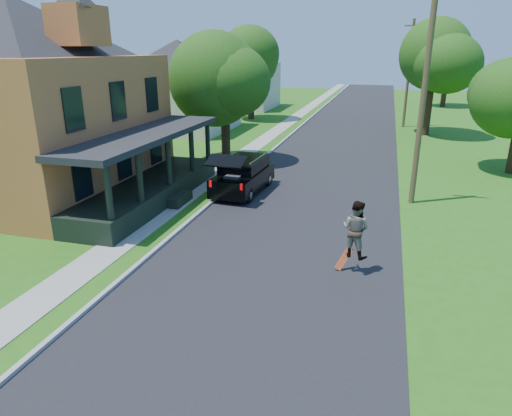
# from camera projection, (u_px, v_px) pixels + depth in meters

# --- Properties ---
(ground) EXTENTS (140.00, 140.00, 0.00)m
(ground) POSITION_uv_depth(u_px,v_px,m) (262.00, 283.00, 13.38)
(ground) COLOR #256313
(ground) RESTS_ON ground
(street) EXTENTS (8.00, 120.00, 0.02)m
(street) POSITION_uv_depth(u_px,v_px,m) (337.00, 148.00, 31.55)
(street) COLOR black
(street) RESTS_ON ground
(curb) EXTENTS (0.15, 120.00, 0.12)m
(curb) POSITION_uv_depth(u_px,v_px,m) (280.00, 145.00, 32.58)
(curb) COLOR #999994
(curb) RESTS_ON ground
(sidewalk) EXTENTS (1.30, 120.00, 0.03)m
(sidewalk) POSITION_uv_depth(u_px,v_px,m) (259.00, 144.00, 32.98)
(sidewalk) COLOR gray
(sidewalk) RESTS_ON ground
(front_walk) EXTENTS (6.50, 1.20, 0.03)m
(front_walk) POSITION_uv_depth(u_px,v_px,m) (99.00, 196.00, 21.26)
(front_walk) COLOR gray
(front_walk) RESTS_ON ground
(main_house) EXTENTS (15.56, 15.56, 10.10)m
(main_house) POSITION_uv_depth(u_px,v_px,m) (22.00, 86.00, 20.47)
(main_house) COLOR #BB6136
(main_house) RESTS_ON ground
(neighbor_house_mid) EXTENTS (12.78, 12.78, 8.30)m
(neighbor_house_mid) POSITION_uv_depth(u_px,v_px,m) (179.00, 79.00, 37.25)
(neighbor_house_mid) COLOR beige
(neighbor_house_mid) RESTS_ON ground
(neighbor_house_far) EXTENTS (12.78, 12.78, 8.30)m
(neighbor_house_far) POSITION_uv_depth(u_px,v_px,m) (239.00, 70.00, 51.78)
(neighbor_house_far) COLOR beige
(neighbor_house_far) RESTS_ON ground
(black_suv) EXTENTS (2.05, 4.78, 2.19)m
(black_suv) POSITION_uv_depth(u_px,v_px,m) (243.00, 175.00, 21.60)
(black_suv) COLOR black
(black_suv) RESTS_ON ground
(skateboarder) EXTENTS (1.06, 0.96, 1.77)m
(skateboarder) POSITION_uv_depth(u_px,v_px,m) (356.00, 229.00, 13.64)
(skateboarder) COLOR black
(skateboarder) RESTS_ON ground
(skateboard) EXTENTS (0.54, 0.32, 0.76)m
(skateboard) POSITION_uv_depth(u_px,v_px,m) (344.00, 259.00, 14.05)
(skateboard) COLOR #C23C10
(skateboard) RESTS_ON ground
(tree_left_mid) EXTENTS (7.10, 6.91, 8.14)m
(tree_left_mid) POSITION_uv_depth(u_px,v_px,m) (224.00, 74.00, 26.36)
(tree_left_mid) COLOR black
(tree_left_mid) RESTS_ON ground
(tree_left_far) EXTENTS (6.91, 6.55, 9.03)m
(tree_left_far) POSITION_uv_depth(u_px,v_px,m) (250.00, 54.00, 42.68)
(tree_left_far) COLOR black
(tree_left_far) RESTS_ON ground
(tree_right_mid) EXTENTS (5.80, 5.67, 9.36)m
(tree_right_mid) POSITION_uv_depth(u_px,v_px,m) (434.00, 51.00, 34.33)
(tree_right_mid) COLOR black
(tree_right_mid) RESTS_ON ground
(tree_right_far) EXTENTS (6.88, 6.52, 8.03)m
(tree_right_far) POSITION_uv_depth(u_px,v_px,m) (448.00, 60.00, 52.31)
(tree_right_far) COLOR black
(tree_right_far) RESTS_ON ground
(utility_pole_near) EXTENTS (1.49, 0.25, 9.05)m
(utility_pole_near) POSITION_uv_depth(u_px,v_px,m) (424.00, 96.00, 18.84)
(utility_pole_near) COLOR #463520
(utility_pole_near) RESTS_ON ground
(utility_pole_far) EXTENTS (1.39, 0.57, 8.82)m
(utility_pole_far) POSITION_uv_depth(u_px,v_px,m) (409.00, 73.00, 38.60)
(utility_pole_far) COLOR #463520
(utility_pole_far) RESTS_ON ground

